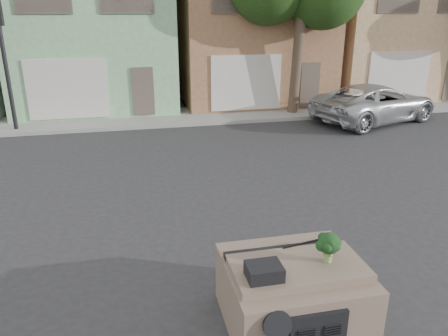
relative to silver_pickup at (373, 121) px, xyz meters
name	(u,v)px	position (x,y,z in m)	size (l,w,h in m)	color
ground_plane	(241,231)	(-7.98, -8.19, 0.00)	(120.00, 120.00, 0.00)	#303033
sidewalk	(180,117)	(-7.98, 2.31, 0.07)	(40.00, 3.00, 0.15)	gray
townhouse_mint	(94,25)	(-11.48, 6.31, 3.77)	(7.20, 8.20, 7.55)	#8CC48C
townhouse_tan	(246,24)	(-3.98, 6.31, 3.77)	(7.20, 8.20, 7.55)	#9A6A48
townhouse_beige	(378,23)	(3.52, 6.31, 3.77)	(7.20, 8.20, 7.55)	tan
silver_pickup	(373,121)	(0.00, 0.00, 0.00)	(2.62, 5.67, 1.58)	silver
traffic_signal	(5,66)	(-14.48, 1.31, 2.55)	(0.40, 0.40, 5.10)	black
tree_near	(299,16)	(-2.98, 1.61, 4.25)	(4.40, 4.00, 8.50)	#214014
car_dashboard	(293,291)	(-7.98, -11.19, 0.56)	(2.00, 1.80, 1.12)	#766252
instrument_hump	(264,271)	(-8.56, -11.54, 1.22)	(0.48, 0.38, 0.20)	black
wiper_arm	(303,243)	(-7.70, -10.81, 1.13)	(0.70, 0.03, 0.02)	black
broccoli	(329,247)	(-7.54, -11.35, 1.35)	(0.38, 0.38, 0.47)	black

